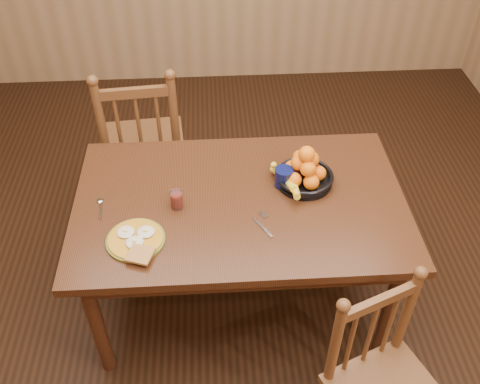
{
  "coord_description": "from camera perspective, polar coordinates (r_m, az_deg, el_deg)",
  "views": [
    {
      "loc": [
        -0.12,
        -1.89,
        2.5
      ],
      "look_at": [
        0.0,
        0.0,
        0.8
      ],
      "focal_mm": 40.0,
      "sensor_mm": 36.0,
      "label": 1
    }
  ],
  "objects": [
    {
      "name": "room",
      "position": [
        2.22,
        -0.0,
        10.62
      ],
      "size": [
        4.52,
        5.02,
        2.72
      ],
      "color": "black",
      "rests_on": "ground"
    },
    {
      "name": "fruit_bowl",
      "position": [
        2.65,
        6.78,
        2.1
      ],
      "size": [
        0.32,
        0.32,
        0.22
      ],
      "color": "black",
      "rests_on": "dining_table"
    },
    {
      "name": "breakfast_plate",
      "position": [
        2.42,
        -11.05,
        -5.02
      ],
      "size": [
        0.26,
        0.3,
        0.04
      ],
      "color": "#59601E",
      "rests_on": "dining_table"
    },
    {
      "name": "fork",
      "position": [
        2.46,
        2.48,
        -3.33
      ],
      "size": [
        0.08,
        0.18,
        0.0
      ],
      "rotation": [
        0.0,
        0.0,
        0.52
      ],
      "color": "silver",
      "rests_on": "dining_table"
    },
    {
      "name": "spoon",
      "position": [
        2.64,
        -14.68,
        -1.22
      ],
      "size": [
        0.04,
        0.16,
        0.01
      ],
      "rotation": [
        0.0,
        0.0,
        0.1
      ],
      "color": "silver",
      "rests_on": "dining_table"
    },
    {
      "name": "coffee_mug",
      "position": [
        2.64,
        4.78,
        1.58
      ],
      "size": [
        0.13,
        0.09,
        0.1
      ],
      "color": "#0B103E",
      "rests_on": "dining_table"
    },
    {
      "name": "chair_far",
      "position": [
        3.35,
        -10.24,
        5.03
      ],
      "size": [
        0.53,
        0.51,
        1.08
      ],
      "rotation": [
        0.0,
        0.0,
        3.23
      ],
      "color": "#4D2917",
      "rests_on": "ground"
    },
    {
      "name": "juice_glass",
      "position": [
        2.54,
        -6.77,
        -0.85
      ],
      "size": [
        0.06,
        0.06,
        0.09
      ],
      "color": "silver",
      "rests_on": "dining_table"
    },
    {
      "name": "dining_table",
      "position": [
        2.64,
        -0.0,
        -2.18
      ],
      "size": [
        1.6,
        1.0,
        0.75
      ],
      "color": "black",
      "rests_on": "ground"
    }
  ]
}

